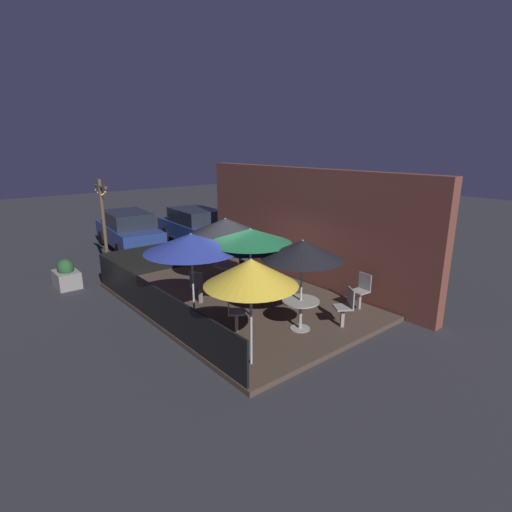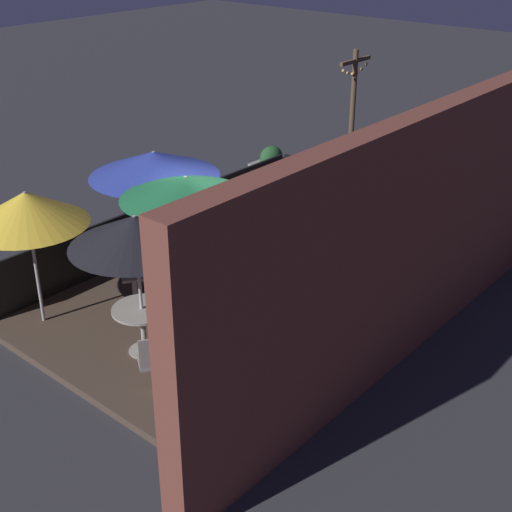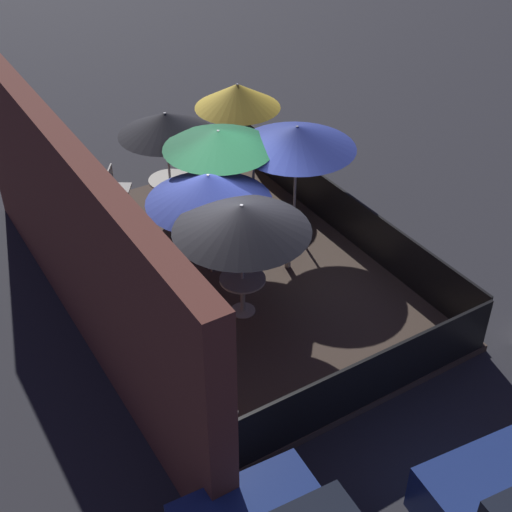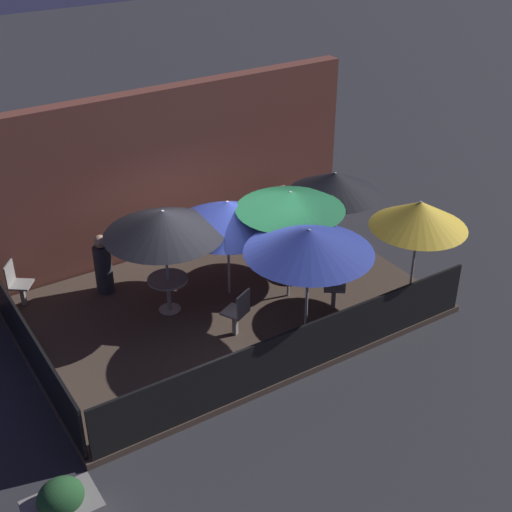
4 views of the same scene
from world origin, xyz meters
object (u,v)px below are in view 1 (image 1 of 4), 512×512
Objects in this scene: parked_car_0 at (129,230)px; dining_table_1 at (301,306)px; patio_umbrella_2 at (191,243)px; patio_umbrella_3 at (250,238)px; patio_chair_2 at (234,310)px; planter_box at (66,275)px; light_post at (103,220)px; patio_umbrella_0 at (225,226)px; dining_table_0 at (226,269)px; patron_0 at (244,256)px; patio_chair_3 at (361,290)px; patio_umbrella_1 at (302,250)px; patio_umbrella_4 at (250,236)px; parked_car_1 at (195,226)px; patio_chair_4 at (199,286)px; patio_chair_0 at (227,247)px; patio_chair_1 at (346,306)px; patio_umbrella_5 at (251,272)px.

dining_table_1 is at bearing 5.53° from parked_car_0.
patio_umbrella_3 is (-0.37, 2.05, -0.27)m from patio_umbrella_2.
patio_umbrella_2 is 2.96m from dining_table_1.
planter_box is (-6.04, -2.06, -0.25)m from patio_chair_2.
light_post reaches higher than parked_car_0.
patio_umbrella_0 is 1.28m from patio_umbrella_3.
parked_car_0 is at bearing -177.50° from dining_table_0.
patio_umbrella_3 is at bearing -170.67° from patron_0.
patio_umbrella_0 is at bearing 93.01° from patio_chair_2.
patio_chair_3 reaches higher than planter_box.
patio_umbrella_4 reaches higher than patio_umbrella_1.
dining_table_0 is at bearing -60.81° from patio_chair_3.
parked_car_1 is at bearing 163.48° from dining_table_1.
patio_umbrella_4 is (2.19, -0.81, 0.20)m from patio_umbrella_0.
patio_umbrella_4 reaches higher than parked_car_0.
patio_umbrella_0 reaches higher than planter_box.
patio_umbrella_4 is 6.63m from light_post.
patio_umbrella_3 is at bearing -15.78° from parked_car_1.
patio_chair_3 reaches higher than dining_table_1.
parked_car_1 is (-1.30, 4.42, -0.98)m from light_post.
patio_chair_4 is (-1.96, 0.28, 0.00)m from patio_chair_2.
dining_table_1 is 0.93× the size of patio_chair_2.
parked_car_1 is at bearing -153.92° from patio_chair_0.
parked_car_0 is (-8.92, 0.52, -1.35)m from patio_umbrella_4.
light_post reaches higher than parked_car_1.
patio_chair_4 is (3.03, -3.13, 0.03)m from patio_chair_0.
patio_umbrella_3 reaches higher than patio_chair_0.
parked_car_1 is at bearing 33.50° from patio_chair_4.
patio_umbrella_3 is 3.19m from patio_chair_1.
patio_umbrella_2 is 8.59m from parked_car_1.
patio_chair_0 is at bearing -67.34° from patio_chair_1.
dining_table_1 is 0.92× the size of patio_chair_4.
patio_umbrella_2 is at bearing -112.37° from patio_umbrella_4.
parked_car_1 reaches higher than patio_chair_3.
patio_umbrella_3 is 1.21m from patio_umbrella_4.
patio_chair_0 reaches higher than dining_table_1.
patio_chair_2 is 0.75× the size of patron_0.
patio_umbrella_5 is (2.38, -0.14, -0.10)m from patio_umbrella_2.
dining_table_0 is 0.17× the size of parked_car_1.
patio_umbrella_5 is at bearing -130.59° from patio_chair_4.
patio_umbrella_1 is 2.49× the size of dining_table_1.
patio_chair_3 is 4.50m from patron_0.
patron_0 is at bearing 2.41° from patio_chair_4.
patio_chair_4 is at bearing -158.60° from patio_umbrella_4.
patio_umbrella_0 is at bearing 26.22° from light_post.
patio_chair_0 is 0.96× the size of planter_box.
patio_umbrella_5 is (2.76, -2.18, 0.17)m from patio_umbrella_3.
patio_umbrella_0 is 1.02× the size of patio_umbrella_1.
patio_chair_2 is (0.45, -0.87, -1.56)m from patio_umbrella_4.
patio_umbrella_2 reaches higher than patio_chair_1.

